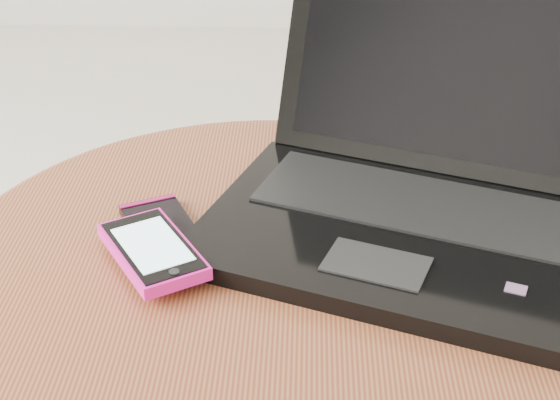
{
  "coord_description": "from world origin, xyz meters",
  "views": [
    {
      "loc": [
        0.09,
        -0.68,
        0.93
      ],
      "look_at": [
        0.07,
        -0.03,
        0.55
      ],
      "focal_mm": 55.75,
      "sensor_mm": 36.0,
      "label": 1
    }
  ],
  "objects": [
    {
      "name": "table",
      "position": [
        0.06,
        -0.04,
        0.38
      ],
      "size": [
        0.62,
        0.62,
        0.49
      ],
      "color": "maroon",
      "rests_on": "ground"
    },
    {
      "name": "laptop",
      "position": [
        0.19,
        0.04,
        0.53
      ],
      "size": [
        0.43,
        0.42,
        0.22
      ],
      "color": "black",
      "rests_on": "table"
    },
    {
      "name": "phone_black",
      "position": [
        -0.05,
        0.0,
        0.49
      ],
      "size": [
        0.1,
        0.12,
        0.01
      ],
      "color": "black",
      "rests_on": "table"
    },
    {
      "name": "phone_pink",
      "position": [
        -0.05,
        -0.05,
        0.51
      ],
      "size": [
        0.11,
        0.13,
        0.01
      ],
      "color": "#FD1BA4",
      "rests_on": "phone_black"
    }
  ]
}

